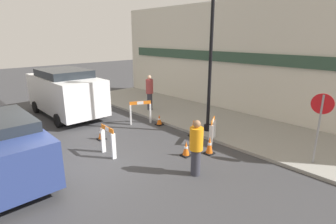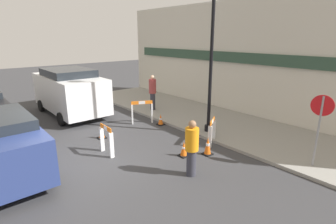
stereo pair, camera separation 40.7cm
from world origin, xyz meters
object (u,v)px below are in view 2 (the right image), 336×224
at_px(person_worker, 192,147).
at_px(work_van, 70,90).
at_px(streetlamp_post, 213,27).
at_px(stop_sign, 320,119).
at_px(person_pedestrian, 153,91).

xyz_separation_m(person_worker, work_van, (-8.24, -0.25, 0.38)).
distance_m(streetlamp_post, stop_sign, 4.73).
relative_size(stop_sign, person_worker, 1.31).
xyz_separation_m(person_worker, person_pedestrian, (-5.94, 3.15, 0.21)).
distance_m(stop_sign, person_pedestrian, 8.02).
relative_size(stop_sign, person_pedestrian, 1.19).
relative_size(streetlamp_post, person_pedestrian, 3.53).
xyz_separation_m(streetlamp_post, work_van, (-6.34, -3.14, -2.87)).
height_order(person_worker, work_van, work_van).
bearing_deg(person_pedestrian, work_van, 26.13).
xyz_separation_m(stop_sign, person_pedestrian, (-8.01, 0.13, -0.47)).
distance_m(stop_sign, person_worker, 3.72).
height_order(streetlamp_post, person_pedestrian, streetlamp_post).
xyz_separation_m(person_pedestrian, work_van, (-2.30, -3.40, 0.17)).
bearing_deg(stop_sign, work_van, 7.36).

